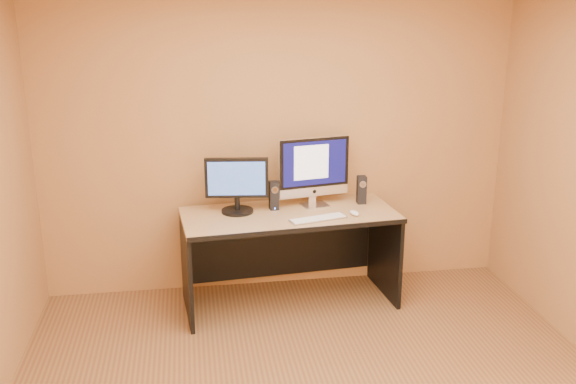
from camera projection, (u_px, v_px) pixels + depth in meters
walls at (331, 217)px, 3.53m from camera, size 4.00×4.00×2.60m
desk at (289, 259)px, 5.28m from camera, size 1.77×0.90×0.79m
imac at (315, 172)px, 5.26m from camera, size 0.64×0.33×0.59m
second_monitor at (237, 185)px, 5.12m from camera, size 0.54×0.32×0.45m
speaker_left at (274, 196)px, 5.22m from camera, size 0.08×0.08×0.24m
speaker_right at (361, 190)px, 5.38m from camera, size 0.08×0.08×0.24m
keyboard at (318, 219)px, 5.00m from camera, size 0.48×0.24×0.02m
mouse at (354, 213)px, 5.11m from camera, size 0.09×0.12×0.04m
cable_a at (316, 201)px, 5.44m from camera, size 0.06×0.23×0.01m
cable_b at (313, 199)px, 5.51m from camera, size 0.07×0.19×0.01m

